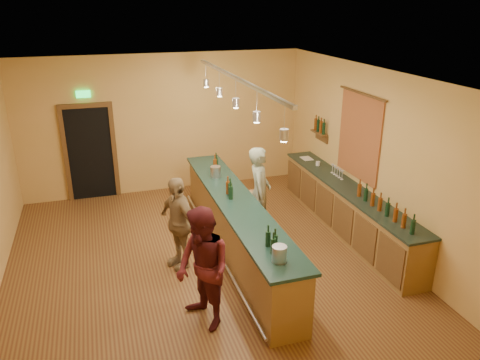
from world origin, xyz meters
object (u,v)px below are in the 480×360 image
object	(u,v)px
bartender	(259,192)
customer_b	(178,223)
customer_a	(203,269)
tasting_bar	(236,223)
back_counter	(347,209)
bar_stool	(255,199)

from	to	relation	value
bartender	customer_b	world-z (taller)	bartender
customer_a	customer_b	distance (m)	1.65
bartender	tasting_bar	bearing A→B (deg)	153.87
bartender	customer_b	bearing A→B (deg)	133.21
back_counter	bar_stool	world-z (taller)	back_counter
bartender	customer_a	xyz separation A→B (m)	(-1.64, -2.30, -0.01)
customer_b	back_counter	bearing A→B (deg)	70.77
back_counter	tasting_bar	size ratio (longest dim) A/B	0.89
bar_stool	tasting_bar	bearing A→B (deg)	-123.65
bartender	bar_stool	world-z (taller)	bartender
back_counter	customer_b	size ratio (longest dim) A/B	2.81
bartender	customer_b	distance (m)	1.80
tasting_bar	customer_b	world-z (taller)	customer_b
bartender	customer_a	world-z (taller)	bartender
customer_b	bartender	bearing A→B (deg)	87.64
customer_a	bar_stool	size ratio (longest dim) A/B	2.62
customer_b	bar_stool	distance (m)	2.13
back_counter	customer_a	size ratio (longest dim) A/B	2.59
back_counter	tasting_bar	distance (m)	2.32
back_counter	tasting_bar	xyz separation A→B (m)	(-2.31, -0.18, 0.12)
back_counter	bartender	distance (m)	1.76
back_counter	customer_a	xyz separation A→B (m)	(-3.31, -1.90, 0.39)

